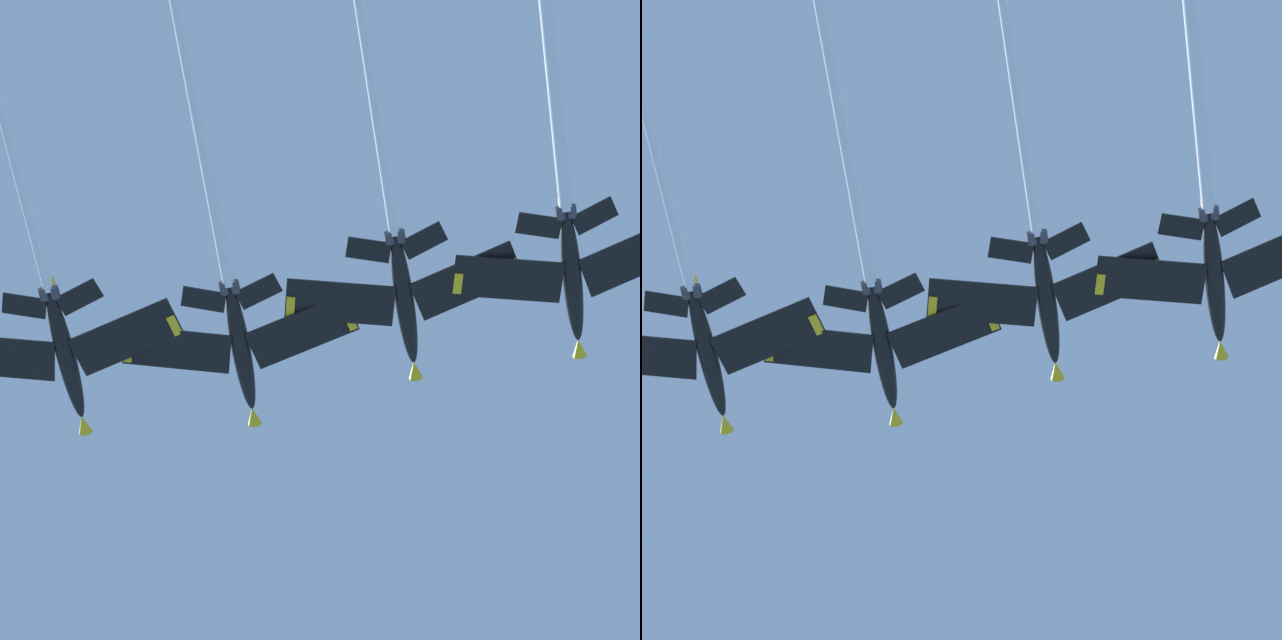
{
  "view_description": "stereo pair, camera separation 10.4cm",
  "coord_description": "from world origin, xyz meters",
  "views": [
    {
      "loc": [
        -7.94,
        8.91,
        1.76
      ],
      "look_at": [
        -11.19,
        -8.44,
        118.79
      ],
      "focal_mm": 80.12,
      "sensor_mm": 36.0,
      "label": 1
    },
    {
      "loc": [
        -7.83,
        8.89,
        1.76
      ],
      "look_at": [
        -11.19,
        -8.44,
        118.79
      ],
      "focal_mm": 80.12,
      "sensor_mm": 36.0,
      "label": 2
    }
  ],
  "objects": [
    {
      "name": "jet_far_left",
      "position": [
        11.18,
        -9.33,
        116.6
      ],
      "size": [
        21.85,
        40.67,
        14.27
      ],
      "color": "black"
    },
    {
      "name": "jet_inner_right",
      "position": [
        -27.82,
        7.36,
        115.66
      ],
      "size": [
        22.7,
        41.42,
        14.72
      ],
      "color": "black"
    },
    {
      "name": "jet_inner_left",
      "position": [
        -2.46,
        -4.28,
        116.51
      ],
      "size": [
        21.64,
        41.31,
        16.04
      ],
      "color": "black"
    },
    {
      "name": "jet_centre",
      "position": [
        -15.79,
        -0.19,
        116.91
      ],
      "size": [
        20.81,
        36.9,
        13.71
      ],
      "color": "black"
    }
  ]
}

